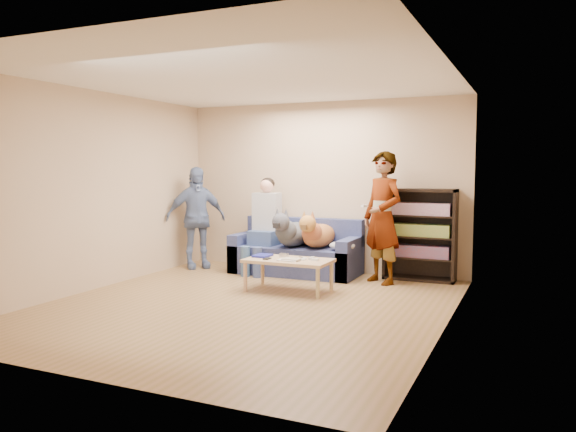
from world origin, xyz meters
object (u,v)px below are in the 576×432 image
at_px(person_seated, 264,222).
at_px(dog_tan, 317,234).
at_px(person_standing_left, 196,218).
at_px(notebook_blue, 263,256).
at_px(camera_silver, 284,255).
at_px(person_standing_right, 383,218).
at_px(sofa, 297,255).
at_px(bookshelf, 420,233).
at_px(coffee_table, 289,263).
at_px(dog_gray, 292,232).

xyz_separation_m(person_seated, dog_tan, (0.87, -0.01, -0.14)).
xyz_separation_m(person_standing_left, notebook_blue, (1.63, -0.90, -0.37)).
bearing_deg(camera_silver, person_standing_left, 156.43).
xyz_separation_m(person_standing_left, dog_tan, (2.01, 0.11, -0.17)).
bearing_deg(person_standing_right, sofa, -154.79).
bearing_deg(dog_tan, camera_silver, -96.31).
xyz_separation_m(person_standing_right, bookshelf, (0.44, 0.43, -0.23)).
bearing_deg(person_standing_left, dog_tan, -43.64).
distance_m(camera_silver, bookshelf, 2.03).
height_order(camera_silver, bookshelf, bookshelf).
bearing_deg(dog_tan, bookshelf, 14.52).
distance_m(coffee_table, bookshelf, 2.03).
height_order(camera_silver, dog_tan, dog_tan).
height_order(notebook_blue, bookshelf, bookshelf).
relative_size(camera_silver, bookshelf, 0.08).
bearing_deg(coffee_table, person_seated, 129.48).
distance_m(person_standing_right, camera_silver, 1.48).
bearing_deg(person_seated, sofa, 14.48).
bearing_deg(person_seated, dog_gray, -5.97).
height_order(person_standing_right, person_seated, person_standing_right).
xyz_separation_m(sofa, dog_tan, (0.37, -0.14, 0.35)).
relative_size(person_standing_right, person_standing_left, 1.13).
relative_size(person_standing_right, coffee_table, 1.66).
bearing_deg(person_standing_right, person_seated, -148.74).
height_order(dog_gray, bookshelf, bookshelf).
xyz_separation_m(dog_tan, bookshelf, (1.43, 0.37, 0.05)).
bearing_deg(person_standing_left, person_standing_right, -45.84).
bearing_deg(dog_tan, sofa, 160.16).
xyz_separation_m(notebook_blue, coffee_table, (0.40, -0.05, -0.06)).
bearing_deg(notebook_blue, person_standing_right, 34.64).
relative_size(person_standing_left, notebook_blue, 6.19).
bearing_deg(dog_tan, coffee_table, -89.14).
height_order(notebook_blue, coffee_table, notebook_blue).
distance_m(dog_tan, coffee_table, 1.09).
bearing_deg(person_standing_left, person_seated, -40.92).
xyz_separation_m(camera_silver, dog_gray, (-0.27, 0.90, 0.19)).
bearing_deg(person_standing_left, notebook_blue, -75.69).
relative_size(sofa, dog_gray, 1.52).
distance_m(notebook_blue, dog_tan, 1.10).
bearing_deg(dog_gray, person_seated, 174.03).
xyz_separation_m(person_standing_right, person_standing_left, (-3.00, -0.05, -0.11)).
distance_m(person_standing_left, person_seated, 1.16).
height_order(sofa, dog_gray, dog_gray).
height_order(person_standing_left, camera_silver, person_standing_left).
bearing_deg(dog_gray, bookshelf, 12.85).
distance_m(person_standing_right, notebook_blue, 1.74).
xyz_separation_m(sofa, person_seated, (-0.49, -0.13, 0.49)).
bearing_deg(bookshelf, dog_gray, -167.15).
bearing_deg(person_standing_right, dog_gray, -147.39).
bearing_deg(bookshelf, person_seated, -171.06).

